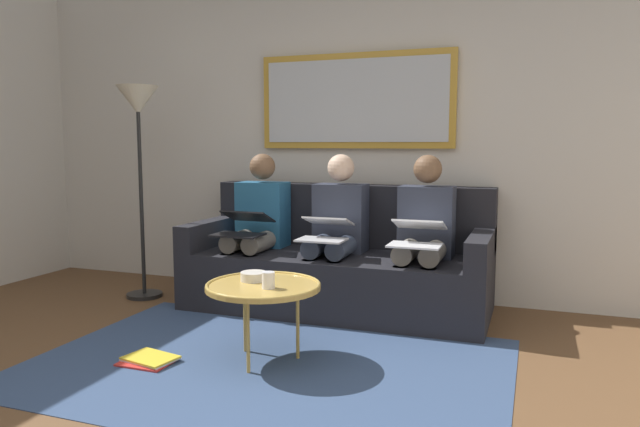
# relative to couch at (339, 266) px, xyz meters

# --- Properties ---
(wall_rear) EXTENTS (6.00, 0.12, 2.60)m
(wall_rear) POSITION_rel_couch_xyz_m (0.00, -0.48, 0.99)
(wall_rear) COLOR beige
(wall_rear) RESTS_ON ground_plane
(area_rug) EXTENTS (2.60, 1.80, 0.01)m
(area_rug) POSITION_rel_couch_xyz_m (0.00, 1.27, -0.31)
(area_rug) COLOR #33476B
(area_rug) RESTS_ON ground_plane
(couch) EXTENTS (2.20, 0.90, 0.90)m
(couch) POSITION_rel_couch_xyz_m (0.00, 0.00, 0.00)
(couch) COLOR black
(couch) RESTS_ON ground_plane
(framed_mirror) EXTENTS (1.56, 0.05, 0.74)m
(framed_mirror) POSITION_rel_couch_xyz_m (0.00, -0.39, 1.24)
(framed_mirror) COLOR #B7892D
(coffee_table) EXTENTS (0.64, 0.64, 0.45)m
(coffee_table) POSITION_rel_couch_xyz_m (0.04, 1.22, 0.12)
(coffee_table) COLOR tan
(coffee_table) RESTS_ON ground_plane
(cup) EXTENTS (0.07, 0.07, 0.09)m
(cup) POSITION_rel_couch_xyz_m (-0.02, 1.29, 0.17)
(cup) COLOR silver
(cup) RESTS_ON coffee_table
(bowl) EXTENTS (0.15, 0.15, 0.05)m
(bowl) POSITION_rel_couch_xyz_m (0.14, 1.15, 0.15)
(bowl) COLOR beige
(bowl) RESTS_ON coffee_table
(person_left) EXTENTS (0.38, 0.58, 1.14)m
(person_left) POSITION_rel_couch_xyz_m (-0.64, 0.07, 0.30)
(person_left) COLOR #2D3342
(person_left) RESTS_ON couch
(laptop_white) EXTENTS (0.34, 0.38, 0.17)m
(laptop_white) POSITION_rel_couch_xyz_m (-0.64, 0.30, 0.32)
(laptop_white) COLOR white
(person_middle) EXTENTS (0.38, 0.58, 1.14)m
(person_middle) POSITION_rel_couch_xyz_m (0.00, 0.07, 0.30)
(person_middle) COLOR #2D3342
(person_middle) RESTS_ON couch
(laptop_silver) EXTENTS (0.32, 0.36, 0.16)m
(laptop_silver) POSITION_rel_couch_xyz_m (0.00, 0.31, 0.32)
(laptop_silver) COLOR silver
(person_right) EXTENTS (0.38, 0.58, 1.14)m
(person_right) POSITION_rel_couch_xyz_m (0.64, 0.07, 0.30)
(person_right) COLOR #235B84
(person_right) RESTS_ON couch
(laptop_black) EXTENTS (0.35, 0.39, 0.17)m
(laptop_black) POSITION_rel_couch_xyz_m (0.64, 0.30, 0.32)
(laptop_black) COLOR black
(magazine_stack) EXTENTS (0.31, 0.25, 0.03)m
(magazine_stack) POSITION_rel_couch_xyz_m (0.63, 1.47, -0.29)
(magazine_stack) COLOR red
(magazine_stack) RESTS_ON ground_plane
(standing_lamp) EXTENTS (0.32, 0.32, 1.66)m
(standing_lamp) POSITION_rel_couch_xyz_m (1.55, 0.27, 1.06)
(standing_lamp) COLOR black
(standing_lamp) RESTS_ON ground_plane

